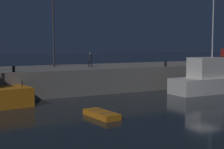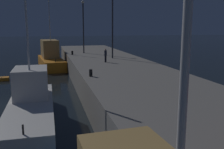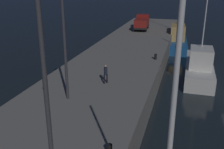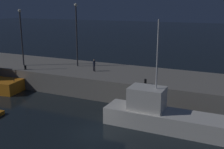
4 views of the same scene
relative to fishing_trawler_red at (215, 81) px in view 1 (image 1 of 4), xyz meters
The scene contains 8 objects.
ground_plane 6.48m from the fishing_trawler_red, 143.31° to the right, with size 320.00×320.00×0.00m, color black.
pier_quay 10.11m from the fishing_trawler_red, 120.28° to the left, with size 65.68×9.44×2.62m.
fishing_trawler_red is the anchor object (origin of this frame).
rowboat_white_mid 17.20m from the fishing_trawler_red, 161.95° to the right, with size 1.51×3.33×0.44m.
lamp_post_east 18.81m from the fishing_trawler_red, 147.24° to the left, with size 0.44×0.44×8.84m.
dockworker 13.85m from the fishing_trawler_red, 145.10° to the left, with size 0.40×0.40×1.60m.
bollard_west 5.88m from the fishing_trawler_red, 122.92° to the left, with size 0.28×0.28×0.59m, color black.
bollard_central 20.88m from the fishing_trawler_red, 166.75° to the left, with size 0.28×0.28×0.56m, color black.
Camera 1 is at (-21.40, -22.09, 5.09)m, focal length 52.88 mm.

